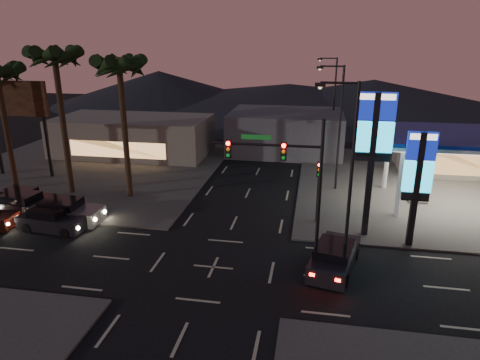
% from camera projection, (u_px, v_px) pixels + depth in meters
% --- Properties ---
extents(ground, '(140.00, 140.00, 0.00)m').
position_uv_depth(ground, '(213.00, 267.00, 23.39)').
color(ground, black).
rests_on(ground, ground).
extents(corner_lot_ne, '(24.00, 24.00, 0.12)m').
position_uv_depth(corner_lot_ne, '(444.00, 188.00, 35.68)').
color(corner_lot_ne, '#47443F').
rests_on(corner_lot_ne, ground).
extents(corner_lot_nw, '(24.00, 24.00, 0.12)m').
position_uv_depth(corner_lot_nw, '(90.00, 168.00, 40.97)').
color(corner_lot_nw, '#47443F').
rests_on(corner_lot_nw, ground).
extents(gas_station, '(12.20, 8.20, 5.47)m').
position_uv_depth(gas_station, '(470.00, 139.00, 30.36)').
color(gas_station, silver).
rests_on(gas_station, ground).
extents(convenience_store, '(10.00, 6.00, 4.00)m').
position_uv_depth(convenience_store, '(456.00, 151.00, 39.41)').
color(convenience_store, '#726B5B').
rests_on(convenience_store, ground).
extents(pylon_sign_tall, '(2.20, 0.35, 9.00)m').
position_uv_depth(pylon_sign_tall, '(374.00, 137.00, 25.11)').
color(pylon_sign_tall, black).
rests_on(pylon_sign_tall, ground).
extents(pylon_sign_short, '(1.60, 0.35, 7.00)m').
position_uv_depth(pylon_sign_short, '(418.00, 172.00, 24.31)').
color(pylon_sign_short, black).
rests_on(pylon_sign_short, ground).
extents(traffic_signal_mast, '(6.10, 0.39, 8.00)m').
position_uv_depth(traffic_signal_mast, '(288.00, 169.00, 22.98)').
color(traffic_signal_mast, black).
rests_on(traffic_signal_mast, ground).
extents(pedestal_signal, '(0.32, 0.39, 4.30)m').
position_uv_depth(pedestal_signal, '(319.00, 182.00, 28.08)').
color(pedestal_signal, black).
rests_on(pedestal_signal, ground).
extents(streetlight_near, '(2.14, 0.25, 10.00)m').
position_uv_depth(streetlight_near, '(348.00, 168.00, 21.40)').
color(streetlight_near, black).
rests_on(streetlight_near, ground).
extents(streetlight_mid, '(2.14, 0.25, 10.00)m').
position_uv_depth(streetlight_mid, '(338.00, 121.00, 33.55)').
color(streetlight_mid, black).
rests_on(streetlight_mid, ground).
extents(streetlight_far, '(2.14, 0.25, 10.00)m').
position_uv_depth(streetlight_far, '(332.00, 98.00, 46.63)').
color(streetlight_far, black).
rests_on(streetlight_far, ground).
extents(palm_a, '(4.41, 4.41, 10.86)m').
position_uv_depth(palm_a, '(120.00, 75.00, 30.79)').
color(palm_a, black).
rests_on(palm_a, ground).
extents(palm_b, '(4.41, 4.41, 11.46)m').
position_uv_depth(palm_b, '(56.00, 66.00, 31.45)').
color(palm_b, black).
rests_on(palm_b, ground).
extents(billboard, '(6.00, 0.30, 8.50)m').
position_uv_depth(billboard, '(16.00, 106.00, 36.94)').
color(billboard, black).
rests_on(billboard, ground).
extents(building_far_west, '(16.00, 8.00, 4.00)m').
position_uv_depth(building_far_west, '(133.00, 136.00, 45.64)').
color(building_far_west, '#726B5B').
rests_on(building_far_west, ground).
extents(building_far_mid, '(12.00, 9.00, 4.40)m').
position_uv_depth(building_far_mid, '(286.00, 132.00, 46.66)').
color(building_far_mid, '#4C4C51').
rests_on(building_far_mid, ground).
extents(hill_left, '(40.00, 40.00, 6.00)m').
position_uv_depth(hill_left, '(159.00, 87.00, 82.66)').
color(hill_left, black).
rests_on(hill_left, ground).
extents(hill_right, '(50.00, 50.00, 5.00)m').
position_uv_depth(hill_right, '(373.00, 94.00, 76.20)').
color(hill_right, black).
rests_on(hill_right, ground).
extents(hill_center, '(60.00, 60.00, 4.00)m').
position_uv_depth(hill_center, '(289.00, 95.00, 78.84)').
color(hill_center, black).
rests_on(hill_center, ground).
extents(car_lane_a_front, '(4.65, 2.22, 1.48)m').
position_uv_depth(car_lane_a_front, '(53.00, 220.00, 27.80)').
color(car_lane_a_front, black).
rests_on(car_lane_a_front, ground).
extents(car_lane_b_front, '(5.00, 2.15, 1.62)m').
position_uv_depth(car_lane_b_front, '(66.00, 212.00, 28.88)').
color(car_lane_b_front, slate).
rests_on(car_lane_b_front, ground).
extents(car_lane_b_mid, '(4.96, 2.42, 1.57)m').
position_uv_depth(car_lane_b_mid, '(24.00, 205.00, 30.13)').
color(car_lane_b_mid, black).
rests_on(car_lane_b_mid, ground).
extents(car_lane_b_rear, '(4.51, 2.06, 1.44)m').
position_uv_depth(car_lane_b_rear, '(23.00, 199.00, 31.38)').
color(car_lane_b_rear, '#340E0F').
rests_on(car_lane_b_rear, ground).
extents(suv_station, '(3.03, 5.03, 1.57)m').
position_uv_depth(suv_station, '(334.00, 257.00, 22.96)').
color(suv_station, black).
rests_on(suv_station, ground).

